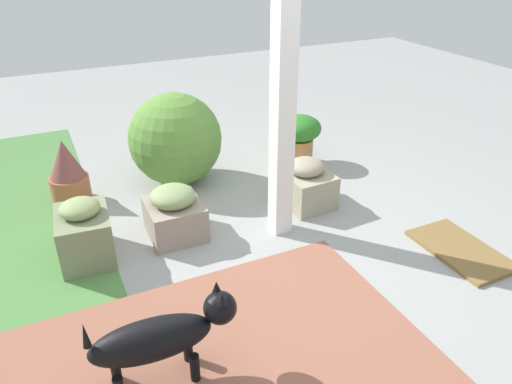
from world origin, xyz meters
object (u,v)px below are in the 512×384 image
at_px(stone_planter_nearest, 305,184).
at_px(terracotta_pot_broad, 300,135).
at_px(round_shrub, 175,139).
at_px(terracotta_pot_spiky, 68,173).
at_px(dog, 162,336).
at_px(doormat, 461,250).
at_px(porch_pillar, 284,61).
at_px(stone_planter_mid, 174,213).
at_px(stone_planter_far, 85,233).

height_order(stone_planter_nearest, terracotta_pot_broad, terracotta_pot_broad).
bearing_deg(round_shrub, terracotta_pot_spiky, 88.15).
height_order(dog, doormat, dog).
bearing_deg(round_shrub, doormat, -142.64).
bearing_deg(porch_pillar, round_shrub, 21.96).
distance_m(stone_planter_mid, doormat, 2.08).
distance_m(stone_planter_mid, round_shrub, 0.92).
height_order(stone_planter_mid, terracotta_pot_broad, terracotta_pot_broad).
height_order(stone_planter_far, doormat, stone_planter_far).
relative_size(stone_planter_nearest, terracotta_pot_broad, 0.99).
height_order(stone_planter_far, terracotta_pot_broad, terracotta_pot_broad).
relative_size(terracotta_pot_spiky, dog, 0.74).
height_order(stone_planter_far, round_shrub, round_shrub).
bearing_deg(stone_planter_far, round_shrub, -46.68).
relative_size(stone_planter_far, dog, 0.65).
distance_m(terracotta_pot_broad, doormat, 1.87).
bearing_deg(terracotta_pot_spiky, stone_planter_mid, -144.16).
xyz_separation_m(terracotta_pot_broad, dog, (-2.01, 1.92, 0.01)).
relative_size(stone_planter_mid, terracotta_pot_broad, 0.90).
height_order(terracotta_pot_spiky, doormat, terracotta_pot_spiky).
relative_size(stone_planter_mid, terracotta_pot_spiky, 0.78).
distance_m(porch_pillar, stone_planter_nearest, 1.19).
xyz_separation_m(porch_pillar, terracotta_pot_broad, (1.01, -0.75, -1.00)).
xyz_separation_m(stone_planter_mid, terracotta_pot_spiky, (0.88, 0.64, 0.07)).
bearing_deg(doormat, stone_planter_far, 66.08).
bearing_deg(round_shrub, stone_planter_mid, 161.44).
distance_m(stone_planter_mid, stone_planter_far, 0.64).
distance_m(round_shrub, doormat, 2.47).
bearing_deg(terracotta_pot_spiky, terracotta_pot_broad, -93.80).
relative_size(porch_pillar, stone_planter_nearest, 5.43).
distance_m(stone_planter_mid, terracotta_pot_broad, 1.66).
xyz_separation_m(round_shrub, terracotta_pot_spiky, (0.03, 0.92, -0.15)).
bearing_deg(porch_pillar, stone_planter_nearest, -54.55).
distance_m(stone_planter_nearest, stone_planter_mid, 1.11).
relative_size(porch_pillar, dog, 3.49).
bearing_deg(stone_planter_mid, doormat, -121.59).
distance_m(porch_pillar, terracotta_pot_spiky, 2.06).
distance_m(terracotta_pot_broad, dog, 2.78).
bearing_deg(stone_planter_mid, terracotta_pot_spiky, 35.84).
height_order(terracotta_pot_broad, doormat, terracotta_pot_broad).
bearing_deg(stone_planter_nearest, doormat, -149.07).
height_order(stone_planter_nearest, stone_planter_mid, stone_planter_nearest).
relative_size(stone_planter_mid, stone_planter_far, 0.89).
bearing_deg(stone_planter_far, porch_pillar, -100.27).
bearing_deg(terracotta_pot_broad, stone_planter_mid, 116.52).
xyz_separation_m(stone_planter_far, doormat, (-1.06, -2.40, -0.19)).
xyz_separation_m(stone_planter_mid, dog, (-1.27, 0.44, 0.11)).
xyz_separation_m(porch_pillar, dog, (-1.00, 1.18, -0.99)).
xyz_separation_m(porch_pillar, round_shrub, (1.12, 0.45, -0.87)).
relative_size(porch_pillar, doormat, 3.67).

